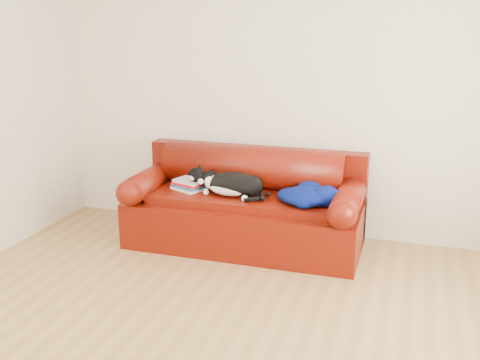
{
  "coord_description": "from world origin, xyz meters",
  "views": [
    {
      "loc": [
        1.21,
        -3.13,
        2.01
      ],
      "look_at": [
        -0.21,
        1.35,
        0.66
      ],
      "focal_mm": 42.0,
      "sensor_mm": 36.0,
      "label": 1
    }
  ],
  "objects_px": {
    "book_stack": "(189,184)",
    "sofa_base": "(245,220)",
    "cat": "(233,185)",
    "blanket": "(308,195)"
  },
  "relations": [
    {
      "from": "book_stack",
      "to": "cat",
      "type": "distance_m",
      "value": 0.45
    },
    {
      "from": "sofa_base",
      "to": "blanket",
      "type": "bearing_deg",
      "value": -10.1
    },
    {
      "from": "cat",
      "to": "blanket",
      "type": "distance_m",
      "value": 0.68
    },
    {
      "from": "sofa_base",
      "to": "cat",
      "type": "distance_m",
      "value": 0.39
    },
    {
      "from": "sofa_base",
      "to": "cat",
      "type": "bearing_deg",
      "value": -128.25
    },
    {
      "from": "sofa_base",
      "to": "book_stack",
      "type": "bearing_deg",
      "value": -175.12
    },
    {
      "from": "book_stack",
      "to": "cat",
      "type": "bearing_deg",
      "value": -7.11
    },
    {
      "from": "blanket",
      "to": "sofa_base",
      "type": "bearing_deg",
      "value": 169.9
    },
    {
      "from": "book_stack",
      "to": "sofa_base",
      "type": "bearing_deg",
      "value": 4.88
    },
    {
      "from": "sofa_base",
      "to": "book_stack",
      "type": "xyz_separation_m",
      "value": [
        -0.52,
        -0.04,
        0.31
      ]
    }
  ]
}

